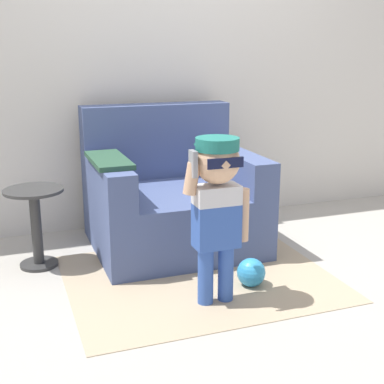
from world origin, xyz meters
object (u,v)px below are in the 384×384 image
(person_child, at_px, (217,195))
(side_table, at_px, (36,220))
(toy_ball, at_px, (251,272))
(armchair, at_px, (170,198))

(person_child, xyz_separation_m, side_table, (-0.85, 0.82, -0.29))
(person_child, height_order, toy_ball, person_child)
(side_table, bearing_deg, armchair, 6.24)
(side_table, relative_size, toy_ball, 3.04)
(armchair, relative_size, toy_ball, 6.62)
(armchair, relative_size, person_child, 1.22)
(armchair, bearing_deg, toy_ball, -74.77)
(armchair, distance_m, toy_ball, 0.87)
(person_child, bearing_deg, armchair, 87.37)
(person_child, xyz_separation_m, toy_ball, (0.26, 0.11, -0.51))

